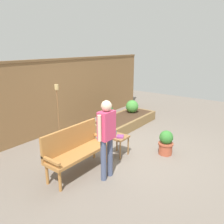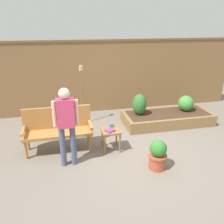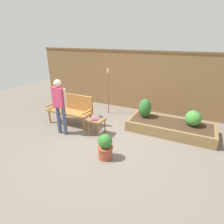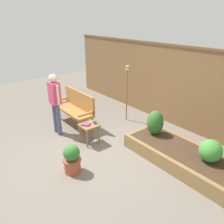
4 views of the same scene
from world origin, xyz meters
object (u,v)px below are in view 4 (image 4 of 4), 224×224
Objects in this scene: person_by_bench at (55,99)px; shrub_near_bench at (155,123)px; cup_on_table at (95,122)px; book_on_table at (86,124)px; side_table at (89,128)px; shrub_far_corner at (211,151)px; tiki_torch at (127,83)px; potted_boxwood at (72,159)px; garden_bench at (76,106)px.

shrub_near_bench is at bearing 37.71° from person_by_bench.
book_on_table is (-0.07, -0.20, -0.02)m from cup_on_table.
person_by_bench reaches higher than shrub_near_bench.
side_table is 0.19m from cup_on_table.
book_on_table is at bearing -153.76° from shrub_far_corner.
cup_on_table is 1.61m from tiki_torch.
shrub_near_bench is 2.48m from person_by_bench.
potted_boxwood is 1.83m from person_by_bench.
garden_bench is 2.54× the size of shrub_near_bench.
shrub_far_corner is (1.66, 1.99, 0.22)m from potted_boxwood.
shrub_far_corner is 0.27× the size of tiki_torch.
cup_on_table is 0.07× the size of person_by_bench.
shrub_near_bench is 1.61m from tiki_torch.
tiki_torch is at bearing 76.09° from person_by_bench.
cup_on_table is (0.04, 0.14, 0.12)m from side_table.
side_table is at bearing -14.83° from garden_bench.
person_by_bench is at bearing -157.87° from side_table.
cup_on_table is at bearing 43.33° from book_on_table.
shrub_far_corner is (2.35, 0.99, -0.01)m from cup_on_table.
tiki_torch reaches higher than person_by_bench.
shrub_near_bench reaches higher than potted_boxwood.
cup_on_table is 1.16m from person_by_bench.
shrub_near_bench is 1.36m from shrub_far_corner.
garden_bench reaches higher than potted_boxwood.
book_on_table is at bearing -108.33° from cup_on_table.
side_table is at bearing -154.69° from shrub_far_corner.
garden_bench is at bearing 105.44° from person_by_bench.
garden_bench is 3.35× the size of shrub_far_corner.
person_by_bench is at bearing -74.56° from garden_bench.
tiki_torch is (0.66, 1.27, 0.56)m from garden_bench.
garden_bench reaches higher than shrub_near_bench.
person_by_bench is (-0.48, -1.94, -0.17)m from tiki_torch.
shrub_far_corner is 0.28× the size of person_by_bench.
cup_on_table is at bearing -134.91° from shrub_near_bench.
shrub_far_corner is 2.92m from tiki_torch.
person_by_bench reaches higher than side_table.
tiki_torch is at bearing 108.47° from cup_on_table.
book_on_table is (-0.03, -0.06, 0.10)m from side_table.
person_by_bench is at bearing -103.91° from tiki_torch.
tiki_torch reaches higher than shrub_far_corner.
shrub_far_corner is (1.36, 0.00, -0.07)m from shrub_near_bench.
shrub_near_bench reaches higher than shrub_far_corner.
cup_on_table is 2.55m from shrub_far_corner.
garden_bench is at bearing 133.38° from book_on_table.
shrub_near_bench is 0.36× the size of tiki_torch.
tiki_torch is (-0.44, 1.57, 0.71)m from side_table.
book_on_table is 1.12m from potted_boxwood.
garden_bench reaches higher than shrub_far_corner.
book_on_table is 0.30× the size of potted_boxwood.
garden_bench is 3.59m from shrub_far_corner.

